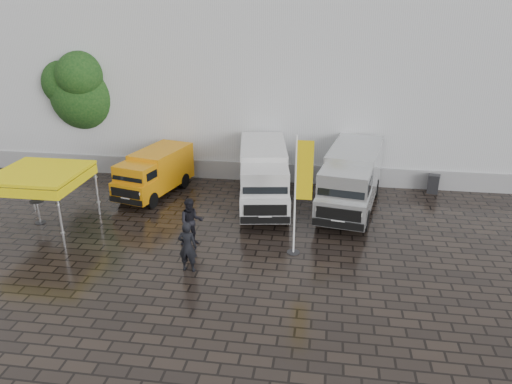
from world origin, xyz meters
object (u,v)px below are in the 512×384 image
canopy_tent (39,175)px  person_tent (191,222)px  van_white (263,177)px  person_front (188,247)px  van_yellow (154,174)px  flagpole (300,190)px  cocktail_table (39,212)px  wheelie_bin (433,184)px  van_silver (351,181)px

canopy_tent → person_tent: size_ratio=1.75×
van_white → person_front: 6.81m
person_tent → canopy_tent: bearing=154.3°
van_yellow → flagpole: 9.24m
canopy_tent → cocktail_table: 2.01m
cocktail_table → wheelie_bin: bearing=19.7°
van_white → van_silver: van_silver is taller
person_tent → van_silver: bearing=15.0°
van_silver → canopy_tent: (-12.90, -3.97, 1.01)m
van_yellow → van_silver: van_silver is taller
van_white → person_front: van_white is taller
wheelie_bin → person_tent: bearing=-131.9°
van_yellow → canopy_tent: (-3.31, -4.41, 1.32)m
van_yellow → van_white: bearing=9.3°
van_silver → person_tent: bearing=-134.4°
van_yellow → cocktail_table: van_yellow is taller
canopy_tent → van_silver: bearing=17.1°
cocktail_table → person_front: (7.58, -3.00, 0.43)m
van_yellow → flagpole: (7.53, -5.13, 1.52)m
van_silver → cocktail_table: van_silver is taller
flagpole → wheelie_bin: size_ratio=4.98×
van_silver → flagpole: bearing=-103.8°
van_yellow → cocktail_table: (-3.90, -4.03, -0.57)m
canopy_tent → person_tent: canopy_tent is taller
flagpole → van_yellow: bearing=145.7°
van_white → wheelie_bin: bearing=9.7°
van_yellow → wheelie_bin: 14.04m
van_silver → person_tent: (-6.33, -4.55, -0.43)m
van_yellow → person_tent: size_ratio=2.43×
van_white → canopy_tent: bearing=-165.2°
van_yellow → canopy_tent: bearing=-112.7°
flagpole → wheelie_bin: flagpole is taller
cocktail_table → wheelie_bin: 18.84m
cocktail_table → person_front: person_front is taller
canopy_tent → wheelie_bin: canopy_tent is taller
cocktail_table → person_tent: 7.23m
van_silver → wheelie_bin: size_ratio=6.83×
flagpole → wheelie_bin: (6.31, 7.47, -2.14)m
van_yellow → cocktail_table: size_ratio=4.50×
wheelie_bin → person_front: (-10.15, -9.36, 0.48)m
flagpole → van_silver: bearing=66.3°
van_yellow → person_tent: 5.96m
van_yellow → person_tent: bearing=-42.6°
wheelie_bin → van_yellow: bearing=-157.1°
van_yellow → van_white: (5.53, -0.48, 0.28)m
van_silver → canopy_tent: size_ratio=1.90×
van_silver → person_front: size_ratio=3.39×
canopy_tent → cocktail_table: (-0.58, 0.38, -1.89)m
van_yellow → wheelie_bin: (13.83, 2.34, -0.62)m
person_tent → person_front: bearing=-98.8°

